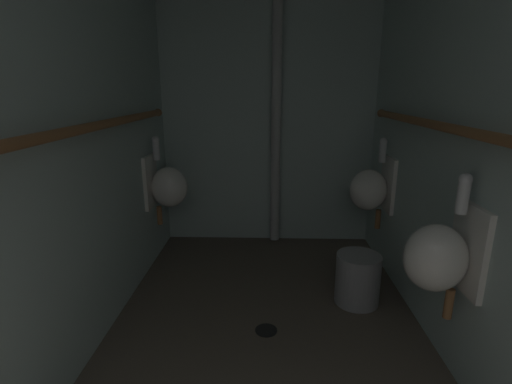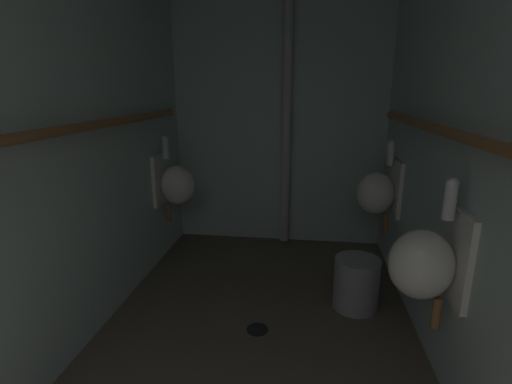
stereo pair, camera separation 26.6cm
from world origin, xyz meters
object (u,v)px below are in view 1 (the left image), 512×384
Objects in this scene: urinal_left_mid at (166,186)px; waste_bin at (357,279)px; standpipe_back_wall at (276,114)px; urinal_right_mid at (440,256)px; urinal_right_far at (371,189)px; floor_drain at (266,330)px.

urinal_left_mid reaches higher than waste_bin.
standpipe_back_wall reaches higher than waste_bin.
urinal_right_mid is 2.02m from standpipe_back_wall.
standpipe_back_wall is (-0.77, 0.51, 0.56)m from urinal_right_far.
urinal_right_mid is at bearing -66.68° from standpipe_back_wall.
urinal_left_mid is at bearing -153.11° from standpipe_back_wall.
standpipe_back_wall reaches higher than urinal_left_mid.
waste_bin is (1.48, -0.62, -0.50)m from urinal_left_mid.
waste_bin is (0.64, 0.36, 0.18)m from floor_drain.
urinal_right_far is (0.00, 1.28, 0.00)m from urinal_right_mid.
urinal_right_far reaches higher than waste_bin.
urinal_right_far is (1.69, -0.04, 0.00)m from urinal_left_mid.
floor_drain is (-0.84, 0.34, -0.68)m from urinal_right_mid.
urinal_right_far is at bearing -33.37° from standpipe_back_wall.
urinal_left_mid is 1.00× the size of urinal_right_mid.
urinal_left_mid is 5.39× the size of floor_drain.
standpipe_back_wall reaches higher than urinal_right_mid.
urinal_left_mid is at bearing 157.28° from waste_bin.
floor_drain is at bearing -92.89° from standpipe_back_wall.
urinal_right_mid is 1.00× the size of urinal_right_far.
urinal_right_far reaches higher than floor_drain.
floor_drain is at bearing 157.95° from urinal_right_mid.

